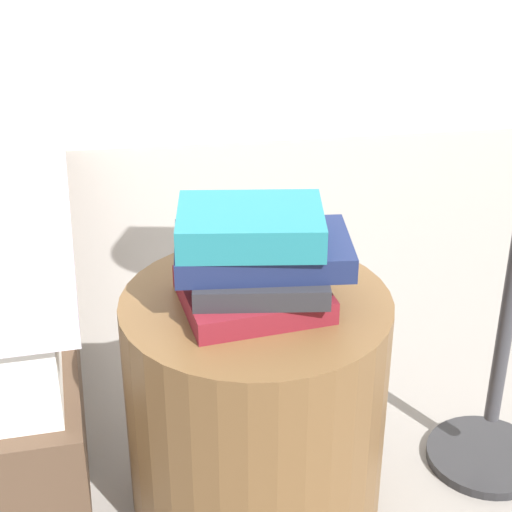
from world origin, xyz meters
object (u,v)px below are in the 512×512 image
book_navy (263,251)px  book_teal (250,226)px  book_charcoal (260,274)px  side_table (256,403)px  book_maroon (253,294)px

book_navy → book_teal: size_ratio=1.23×
book_charcoal → book_teal: size_ratio=0.93×
side_table → book_maroon: size_ratio=2.01×
book_charcoal → side_table: bearing=127.3°
book_charcoal → book_navy: size_ratio=0.76×
book_maroon → book_navy: bearing=10.2°
book_charcoal → book_navy: bearing=47.7°
side_table → book_maroon: book_maroon is taller
side_table → book_charcoal: size_ratio=2.15×
book_maroon → book_navy: 0.08m
book_charcoal → book_teal: book_teal is taller
side_table → book_navy: size_ratio=1.63×
book_navy → book_teal: (-0.02, -0.00, 0.05)m
book_maroon → book_charcoal: (0.01, 0.00, 0.04)m
book_navy → book_maroon: bearing=-157.6°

